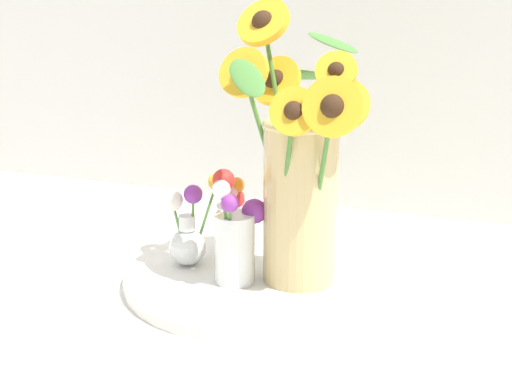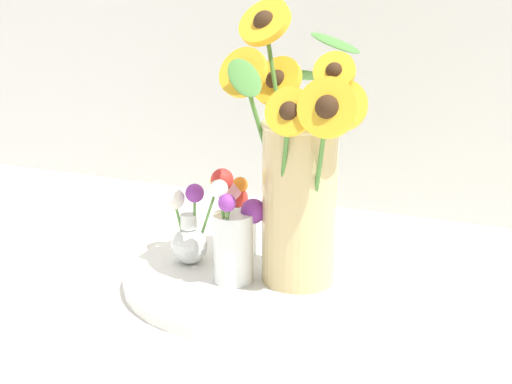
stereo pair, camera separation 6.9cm
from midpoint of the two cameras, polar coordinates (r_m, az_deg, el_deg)
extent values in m
plane|color=silver|center=(1.20, -3.86, -7.62)|extent=(6.00, 6.00, 0.00)
cylinder|color=white|center=(1.21, -1.64, -6.83)|extent=(0.44, 0.44, 0.02)
cylinder|color=#D1B77A|center=(1.14, 1.84, -1.05)|extent=(0.12, 0.12, 0.26)
torus|color=#D1B77A|center=(1.10, 1.91, 5.47)|extent=(0.12, 0.12, 0.01)
cylinder|color=#4C8438|center=(1.14, -0.43, 1.87)|extent=(0.09, 0.03, 0.29)
cylinder|color=gold|center=(1.11, -2.81, 9.53)|extent=(0.10, 0.05, 0.09)
sphere|color=#382314|center=(1.11, -2.81, 9.53)|extent=(0.03, 0.03, 0.03)
cylinder|color=#4C8438|center=(1.10, 2.63, 0.17)|extent=(0.09, 0.01, 0.26)
cylinder|color=gold|center=(1.06, 5.07, 7.01)|extent=(0.10, 0.06, 0.09)
sphere|color=#382314|center=(1.06, 5.07, 7.01)|extent=(0.03, 0.03, 0.03)
cylinder|color=#4C8438|center=(1.16, 1.60, 2.72)|extent=(0.08, 0.03, 0.23)
cylinder|color=gold|center=(1.16, -0.16, 8.89)|extent=(0.11, 0.06, 0.10)
sphere|color=#382314|center=(1.16, -0.16, 8.89)|extent=(0.04, 0.04, 0.04)
cylinder|color=#4C8438|center=(1.08, 0.49, 0.45)|extent=(0.04, 0.05, 0.24)
cylinder|color=gold|center=(1.03, 1.11, 6.47)|extent=(0.08, 0.04, 0.08)
sphere|color=#382314|center=(1.03, 1.11, 6.47)|extent=(0.03, 0.03, 0.03)
cylinder|color=#4C8438|center=(1.13, 0.45, 4.61)|extent=(0.09, 0.06, 0.33)
cylinder|color=gold|center=(1.15, -1.18, 13.43)|extent=(0.10, 0.07, 0.09)
sphere|color=#382314|center=(1.15, -1.18, 13.43)|extent=(0.04, 0.04, 0.04)
cylinder|color=#4C8438|center=(1.10, 3.76, 2.39)|extent=(0.03, 0.01, 0.28)
cylinder|color=gold|center=(1.07, 4.58, 9.64)|extent=(0.07, 0.04, 0.06)
sphere|color=#382314|center=(1.07, 4.58, 9.64)|extent=(0.03, 0.03, 0.03)
cylinder|color=#4C8438|center=(1.08, 3.24, 0.10)|extent=(0.06, 0.07, 0.26)
cylinder|color=gold|center=(1.01, 4.21, 6.80)|extent=(0.10, 0.04, 0.10)
sphere|color=#382314|center=(1.01, 4.21, 6.80)|extent=(0.04, 0.04, 0.04)
ellipsoid|color=#477F38|center=(1.20, 1.49, 9.39)|extent=(0.12, 0.09, 0.04)
ellipsoid|color=#477F38|center=(1.06, -2.61, 9.13)|extent=(0.09, 0.09, 0.06)
ellipsoid|color=#477F38|center=(1.16, 4.45, 11.83)|extent=(0.10, 0.06, 0.04)
cylinder|color=white|center=(1.15, -3.44, -4.54)|extent=(0.07, 0.07, 0.12)
cylinder|color=#4C8438|center=(1.15, -2.64, -3.75)|extent=(0.03, 0.03, 0.08)
sphere|color=purple|center=(1.14, -1.87, -1.56)|extent=(0.04, 0.04, 0.04)
cylinder|color=#4C8438|center=(1.14, -3.75, -2.10)|extent=(0.03, 0.01, 0.12)
sphere|color=red|center=(1.12, -4.51, 0.95)|extent=(0.04, 0.04, 0.04)
cylinder|color=#4C8438|center=(1.12, -3.86, -3.33)|extent=(0.02, 0.03, 0.11)
sphere|color=purple|center=(1.09, -3.92, -0.93)|extent=(0.03, 0.03, 0.03)
cylinder|color=#4C8438|center=(1.12, -4.05, -2.99)|extent=(0.02, 0.03, 0.13)
sphere|color=white|center=(1.09, -4.61, 0.20)|extent=(0.03, 0.03, 0.03)
sphere|color=white|center=(1.24, -7.10, -4.42)|extent=(0.06, 0.06, 0.06)
cylinder|color=white|center=(1.22, -7.17, -2.47)|extent=(0.03, 0.03, 0.03)
cylinder|color=#568E42|center=(1.22, -7.82, -2.77)|extent=(0.02, 0.01, 0.09)
sphere|color=white|center=(1.21, -8.37, -0.67)|extent=(0.04, 0.04, 0.04)
cylinder|color=#568E42|center=(1.23, -5.57, -1.73)|extent=(0.03, 0.03, 0.11)
sphere|color=yellow|center=(1.21, -4.77, 0.81)|extent=(0.03, 0.03, 0.03)
cylinder|color=#568E42|center=(1.22, -6.70, -2.48)|extent=(0.01, 0.01, 0.10)
sphere|color=purple|center=(1.20, -6.70, -0.20)|extent=(0.03, 0.03, 0.03)
cylinder|color=white|center=(1.28, -3.16, -2.94)|extent=(0.07, 0.07, 0.09)
cylinder|color=#427533|center=(1.27, -3.35, -2.13)|extent=(0.02, 0.01, 0.09)
sphere|color=pink|center=(1.26, -3.82, -0.07)|extent=(0.04, 0.04, 0.04)
cylinder|color=#427533|center=(1.28, -3.17, -1.54)|extent=(0.01, 0.02, 0.10)
sphere|color=orange|center=(1.26, -3.13, 0.54)|extent=(0.03, 0.03, 0.03)
cylinder|color=#427533|center=(1.27, -3.52, -2.00)|extent=(0.01, 0.01, 0.07)
sphere|color=red|center=(1.26, -3.34, -0.54)|extent=(0.04, 0.04, 0.04)
cylinder|color=#427533|center=(1.27, -3.02, -2.81)|extent=(0.01, 0.02, 0.06)
sphere|color=pink|center=(1.27, -3.01, -1.38)|extent=(0.03, 0.03, 0.03)
camera|label=1|loc=(0.03, -91.70, -0.51)|focal=50.00mm
camera|label=2|loc=(0.03, 88.30, 0.51)|focal=50.00mm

